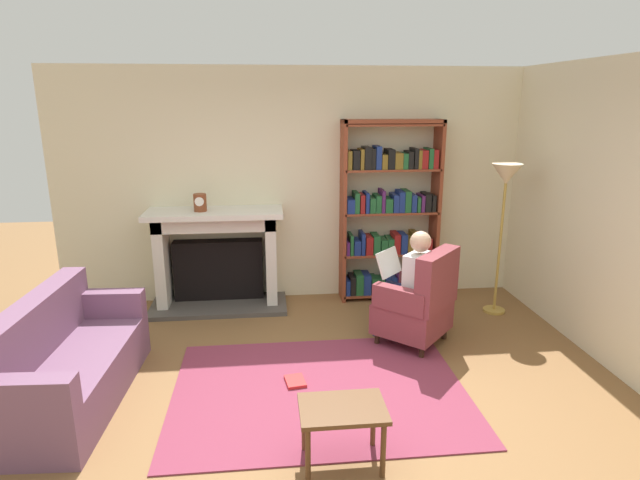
% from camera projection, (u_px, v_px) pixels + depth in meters
% --- Properties ---
extents(ground, '(14.00, 14.00, 0.00)m').
position_uv_depth(ground, '(324.00, 412.00, 4.00)').
color(ground, brown).
extents(back_wall, '(5.60, 0.10, 2.70)m').
position_uv_depth(back_wall, '(299.00, 186.00, 6.10)').
color(back_wall, beige).
rests_on(back_wall, ground).
extents(side_wall_right, '(0.10, 5.20, 2.70)m').
position_uv_depth(side_wall_right, '(576.00, 202.00, 5.12)').
color(side_wall_right, beige).
rests_on(side_wall_right, ground).
extents(area_rug, '(2.40, 1.80, 0.01)m').
position_uv_depth(area_rug, '(319.00, 390.00, 4.29)').
color(area_rug, '#823147').
rests_on(area_rug, ground).
extents(fireplace, '(1.55, 0.64, 1.14)m').
position_uv_depth(fireplace, '(217.00, 255.00, 5.95)').
color(fireplace, '#4C4742').
rests_on(fireplace, ground).
extents(mantel_clock, '(0.14, 0.14, 0.19)m').
position_uv_depth(mantel_clock, '(200.00, 203.00, 5.67)').
color(mantel_clock, brown).
rests_on(mantel_clock, fireplace).
extents(bookshelf, '(1.15, 0.32, 2.12)m').
position_uv_depth(bookshelf, '(389.00, 215.00, 6.08)').
color(bookshelf, brown).
rests_on(bookshelf, ground).
extents(armchair_reading, '(0.89, 0.89, 0.97)m').
position_uv_depth(armchair_reading, '(419.00, 303.00, 5.02)').
color(armchair_reading, '#331E14').
rests_on(armchair_reading, ground).
extents(seated_reader, '(0.59, 0.58, 1.14)m').
position_uv_depth(seated_reader, '(409.00, 281.00, 5.04)').
color(seated_reader, silver).
rests_on(seated_reader, ground).
extents(sofa_floral, '(0.81, 1.74, 0.85)m').
position_uv_depth(sofa_floral, '(66.00, 364.00, 4.07)').
color(sofa_floral, '#764F6B').
rests_on(sofa_floral, ground).
extents(side_table, '(0.56, 0.39, 0.42)m').
position_uv_depth(side_table, '(343.00, 416.00, 3.34)').
color(side_table, brown).
rests_on(side_table, ground).
extents(scattered_books, '(0.61, 0.64, 0.04)m').
position_uv_depth(scattered_books, '(329.00, 397.00, 4.15)').
color(scattered_books, '#334CA5').
rests_on(scattered_books, area_rug).
extents(floor_lamp, '(0.32, 0.32, 1.68)m').
position_uv_depth(floor_lamp, '(505.00, 188.00, 5.53)').
color(floor_lamp, '#B7933F').
rests_on(floor_lamp, ground).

